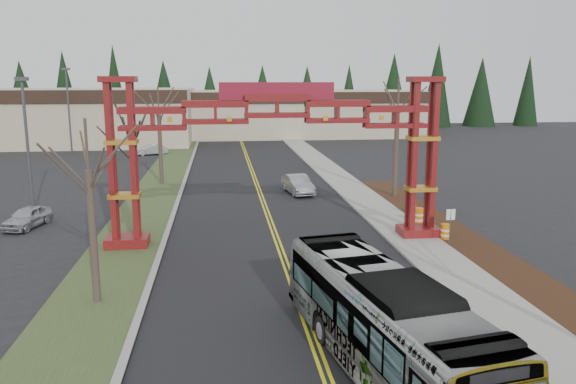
{
  "coord_description": "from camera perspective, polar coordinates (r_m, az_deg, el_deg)",
  "views": [
    {
      "loc": [
        -2.98,
        -11.46,
        8.71
      ],
      "look_at": [
        0.32,
        15.83,
        3.21
      ],
      "focal_mm": 35.0,
      "sensor_mm": 36.0,
      "label": 1
    }
  ],
  "objects": [
    {
      "name": "landscape_strip",
      "position": [
        26.62,
        23.53,
        -8.62
      ],
      "size": [
        2.6,
        50.0,
        0.12
      ],
      "primitive_type": "cube",
      "color": "black",
      "rests_on": "ground"
    },
    {
      "name": "parked_car_far_a",
      "position": [
        68.41,
        -13.77,
        4.2
      ],
      "size": [
        4.0,
        2.37,
        1.25
      ],
      "primitive_type": "imported",
      "rotation": [
        0.0,
        0.0,
        5.01
      ],
      "color": "silver",
      "rests_on": "ground"
    },
    {
      "name": "conifer_treeline",
      "position": [
        103.53,
        -5.18,
        10.03
      ],
      "size": [
        116.1,
        5.6,
        13.0
      ],
      "color": "black",
      "rests_on": "ground"
    },
    {
      "name": "street_sign",
      "position": [
        30.55,
        16.17,
        -2.77
      ],
      "size": [
        0.48,
        0.06,
        2.1
      ],
      "color": "#3F3F44",
      "rests_on": "ground"
    },
    {
      "name": "light_pole_near",
      "position": [
        39.94,
        -25.01,
        5.14
      ],
      "size": [
        0.77,
        0.39,
        8.9
      ],
      "color": "#3F3F44",
      "rests_on": "ground"
    },
    {
      "name": "bare_tree_median_mid",
      "position": [
        33.22,
        -15.61,
        4.95
      ],
      "size": [
        3.3,
        3.3,
        7.48
      ],
      "color": "#382D26",
      "rests_on": "ground"
    },
    {
      "name": "transit_bus",
      "position": [
        17.6,
        9.73,
        -12.87
      ],
      "size": [
        4.51,
        11.39,
        3.09
      ],
      "primitive_type": "imported",
      "rotation": [
        0.0,
        0.0,
        0.18
      ],
      "color": "#AEB0B7",
      "rests_on": "ground"
    },
    {
      "name": "parked_car_near_a",
      "position": [
        37.11,
        -24.98,
        -2.34
      ],
      "size": [
        2.32,
        3.95,
        1.26
      ],
      "primitive_type": "imported",
      "rotation": [
        0.0,
        0.0,
        -0.24
      ],
      "color": "#ADB1B5",
      "rests_on": "ground"
    },
    {
      "name": "road",
      "position": [
        37.6,
        -2.16,
        -2.08
      ],
      "size": [
        12.0,
        110.0,
        0.02
      ],
      "primitive_type": "cube",
      "color": "black",
      "rests_on": "ground"
    },
    {
      "name": "silver_sedan",
      "position": [
        43.64,
        1.0,
        0.78
      ],
      "size": [
        2.25,
        4.64,
        1.47
      ],
      "primitive_type": "imported",
      "rotation": [
        0.0,
        0.0,
        0.16
      ],
      "color": "#A5A8AD",
      "rests_on": "ground"
    },
    {
      "name": "grass_median",
      "position": [
        37.81,
        -14.34,
        -2.3
      ],
      "size": [
        4.0,
        110.0,
        0.08
      ],
      "primitive_type": "cube",
      "color": "#344723",
      "rests_on": "ground"
    },
    {
      "name": "sidewalk_right",
      "position": [
        38.93,
        9.06,
        -1.65
      ],
      "size": [
        2.6,
        110.0,
        0.14
      ],
      "primitive_type": "cube",
      "color": "gray",
      "rests_on": "ground"
    },
    {
      "name": "bare_tree_median_far",
      "position": [
        48.12,
        -12.99,
        7.7
      ],
      "size": [
        3.39,
        3.39,
        8.2
      ],
      "color": "#382D26",
      "rests_on": "ground"
    },
    {
      "name": "retail_building_west",
      "position": [
        87.82,
        -25.0,
        7.03
      ],
      "size": [
        46.0,
        22.3,
        7.5
      ],
      "color": "#B7A58C",
      "rests_on": "ground"
    },
    {
      "name": "bare_tree_right_far",
      "position": [
        42.36,
        11.07,
        8.21
      ],
      "size": [
        3.51,
        3.51,
        8.93
      ],
      "color": "#382D26",
      "rests_on": "ground"
    },
    {
      "name": "curb_right",
      "position": [
        38.56,
        6.99,
        -1.71
      ],
      "size": [
        0.3,
        110.0,
        0.15
      ],
      "primitive_type": "cube",
      "color": "gray",
      "rests_on": "ground"
    },
    {
      "name": "retail_building_east",
      "position": [
        92.47,
        1.2,
        8.08
      ],
      "size": [
        38.0,
        20.3,
        7.0
      ],
      "color": "#B7A58C",
      "rests_on": "ground"
    },
    {
      "name": "barrel_south",
      "position": [
        32.14,
        15.68,
        -3.97
      ],
      "size": [
        0.51,
        0.51,
        0.95
      ],
      "color": "orange",
      "rests_on": "ground"
    },
    {
      "name": "bare_tree_median_near",
      "position": [
        22.67,
        -19.62,
        1.99
      ],
      "size": [
        3.0,
        3.0,
        7.31
      ],
      "color": "#382D26",
      "rests_on": "ground"
    },
    {
      "name": "curb_left",
      "position": [
        37.6,
        -11.55,
        -2.2
      ],
      "size": [
        0.3,
        110.0,
        0.15
      ],
      "primitive_type": "cube",
      "color": "gray",
      "rests_on": "ground"
    },
    {
      "name": "light_pole_far",
      "position": [
        73.69,
        -21.42,
        8.33
      ],
      "size": [
        0.88,
        0.44,
        10.14
      ],
      "color": "#3F3F44",
      "rests_on": "ground"
    },
    {
      "name": "lane_line_right",
      "position": [
        37.6,
        -1.98,
        -2.05
      ],
      "size": [
        0.12,
        100.0,
        0.01
      ],
      "primitive_type": "cube",
      "color": "yellow",
      "rests_on": "road"
    },
    {
      "name": "lane_line_left",
      "position": [
        37.59,
        -2.34,
        -2.06
      ],
      "size": [
        0.12,
        100.0,
        0.01
      ],
      "primitive_type": "cube",
      "color": "yellow",
      "rests_on": "road"
    },
    {
      "name": "gateway_arch",
      "position": [
        29.73,
        -1.12,
        6.05
      ],
      "size": [
        18.2,
        1.6,
        8.9
      ],
      "color": "#5F0C16",
      "rests_on": "ground"
    },
    {
      "name": "barrel_mid",
      "position": [
        34.97,
        13.17,
        -2.49
      ],
      "size": [
        0.59,
        0.59,
        1.1
      ],
      "color": "orange",
      "rests_on": "ground"
    },
    {
      "name": "barrel_north",
      "position": [
        37.29,
        12.45,
        -1.68
      ],
      "size": [
        0.54,
        0.54,
        1.0
      ],
      "color": "orange",
      "rests_on": "ground"
    }
  ]
}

